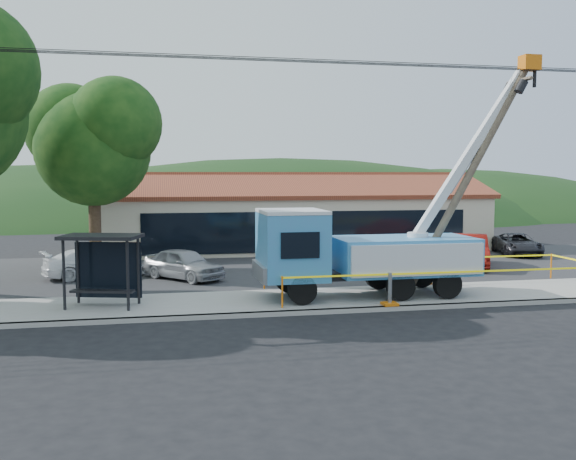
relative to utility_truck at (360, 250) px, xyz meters
The scene contains 17 objects.
ground 5.38m from the utility_truck, 126.24° to the right, with size 120.00×120.00×0.00m, color black.
curb 3.99m from the utility_truck, 146.51° to the right, with size 60.00×0.25×0.15m, color gray.
sidewalk 3.47m from the utility_truck, behind, with size 60.00×4.00×0.15m, color gray.
parking_lot 8.65m from the utility_truck, 110.66° to the left, with size 60.00×12.00×0.10m, color #28282B.
strip_mall 15.94m from the utility_truck, 86.36° to the left, with size 22.50×8.53×4.67m.
tree_lot 14.09m from the utility_truck, 138.22° to the left, with size 6.30×5.60×8.94m.
hill_west 54.04m from the utility_truck, 109.45° to the left, with size 78.40×56.00×28.00m, color #133312.
hill_center 51.44m from the utility_truck, 82.16° to the left, with size 89.60×64.00×32.00m, color #133312.
hill_east 57.67m from the utility_truck, 62.06° to the left, with size 72.80×52.00×26.00m, color #133312.
utility_truck is the anchor object (origin of this frame).
leaning_pole 5.22m from the utility_truck, ahead, with size 4.91×1.62×8.62m.
bus_shelter 8.94m from the utility_truck, behind, with size 2.81×2.14×2.41m.
caution_tape 3.12m from the utility_truck, ahead, with size 12.34×3.63×1.05m.
car_silver 8.28m from the utility_truck, 138.84° to the left, with size 1.56×3.88×1.32m, color #9FA0A5.
car_red 10.04m from the utility_truck, 39.90° to the left, with size 1.64×4.70×1.55m, color maroon.
car_white 12.00m from the utility_truck, 146.12° to the left, with size 1.75×4.30×1.25m, color white.
car_dark 16.05m from the utility_truck, 39.03° to the left, with size 1.95×4.24×1.18m, color black.
Camera 1 is at (-4.20, -17.88, 4.56)m, focal length 40.00 mm.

